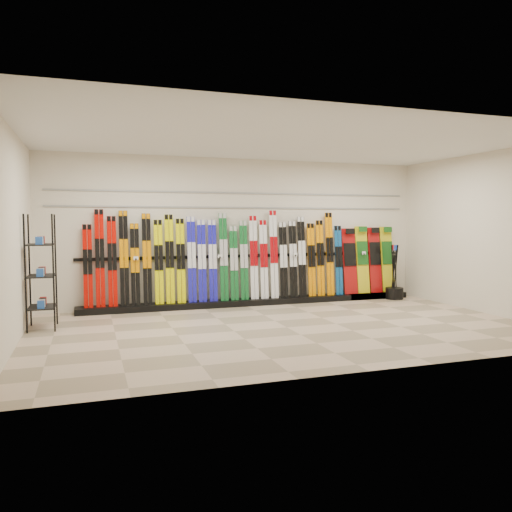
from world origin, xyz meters
name	(u,v)px	position (x,y,z in m)	size (l,w,h in m)	color
floor	(287,327)	(0.00, 0.00, 0.00)	(8.00, 8.00, 0.00)	gray
back_wall	(242,232)	(0.00, 2.50, 1.50)	(8.00, 8.00, 0.00)	beige
left_wall	(12,238)	(-4.00, 0.00, 1.50)	(5.00, 5.00, 0.00)	beige
right_wall	(487,233)	(4.00, 0.00, 1.50)	(5.00, 5.00, 0.00)	beige
ceiling	(288,140)	(0.00, 0.00, 3.00)	(8.00, 8.00, 0.00)	silver
ski_rack_base	(255,302)	(0.22, 2.28, 0.06)	(8.00, 0.40, 0.12)	black
skis	(222,259)	(-0.47, 2.31, 0.95)	(5.37, 0.19, 1.82)	#BF0800
snowboards	(368,260)	(2.92, 2.35, 0.85)	(1.27, 0.23, 1.49)	#990C0C
accessory_rack	(41,272)	(-3.75, 1.18, 0.92)	(0.40, 0.60, 1.83)	black
pole_bin	(394,293)	(3.38, 2.00, 0.12)	(0.39, 0.39, 0.25)	black
ski_poles	(394,271)	(3.39, 2.04, 0.61)	(0.22, 0.21, 1.18)	black
slatwall_rail_0	(242,208)	(0.00, 2.48, 2.00)	(7.60, 0.02, 0.03)	gray
slatwall_rail_1	(242,193)	(0.00, 2.48, 2.30)	(7.60, 0.02, 0.03)	gray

